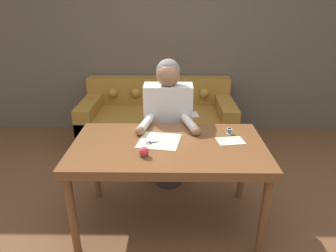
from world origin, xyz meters
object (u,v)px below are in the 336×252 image
(couch, at_px, (158,121))
(thread_spool, at_px, (229,131))
(scissors, at_px, (154,143))
(dining_table, at_px, (168,152))
(pin_cushion, at_px, (144,152))
(person, at_px, (168,124))

(couch, relative_size, thread_spool, 42.60)
(scissors, bearing_deg, thread_spool, 16.33)
(dining_table, height_order, pin_cushion, pin_cushion)
(thread_spool, bearing_deg, dining_table, -158.16)
(pin_cushion, bearing_deg, couch, 89.39)
(person, relative_size, thread_spool, 28.59)
(couch, bearing_deg, dining_table, -84.51)
(dining_table, xyz_separation_m, scissors, (-0.11, 0.02, 0.08))
(dining_table, height_order, person, person)
(couch, relative_size, scissors, 9.25)
(scissors, bearing_deg, dining_table, -11.31)
(dining_table, distance_m, couch, 1.64)
(dining_table, height_order, thread_spool, thread_spool)
(person, bearing_deg, pin_cushion, -101.82)
(couch, distance_m, pin_cushion, 1.84)
(couch, height_order, pin_cushion, pin_cushion)
(pin_cushion, bearing_deg, scissors, 74.06)
(person, distance_m, thread_spool, 0.65)
(dining_table, bearing_deg, person, 90.78)
(dining_table, xyz_separation_m, person, (-0.01, 0.59, -0.00))
(dining_table, bearing_deg, scissors, 168.69)
(scissors, xyz_separation_m, thread_spool, (0.62, 0.18, 0.02))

